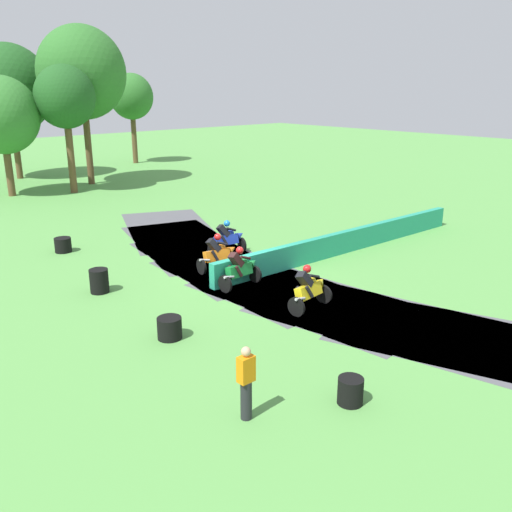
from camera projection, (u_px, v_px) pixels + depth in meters
The scene contains 17 objects.
ground_plane at pixel (251, 278), 19.50m from camera, with size 120.00×120.00×0.00m, color #569947.
track_asphalt at pixel (266, 274), 19.91m from camera, with size 7.34×24.59×0.01m.
safety_barrier at pixel (347, 241), 22.53m from camera, with size 0.30×13.73×0.90m, color #239375.
motorcycle_lead_blue at pixel (228, 238), 22.23m from camera, with size 1.71×0.97×1.43m.
motorcycle_chase_orange at pixel (218, 253), 20.24m from camera, with size 1.71×0.91×1.43m.
motorcycle_trailing_green at pixel (241, 268), 18.57m from camera, with size 1.68×0.79×1.43m.
motorcycle_fourth_yellow at pixel (310, 288), 16.76m from camera, with size 1.68×0.89×1.43m.
tire_stack_near at pixel (63, 245), 22.53m from camera, with size 0.67×0.67×0.60m.
tire_stack_mid_a at pixel (99, 281), 18.09m from camera, with size 0.62×0.62×0.80m.
tire_stack_mid_b at pixel (170, 328), 14.81m from camera, with size 0.67×0.67×0.60m.
tire_stack_far at pixel (350, 391), 11.77m from camera, with size 0.56×0.56×0.60m.
track_marshal at pixel (246, 383), 11.08m from camera, with size 0.34×0.24×1.63m.
tree_far_left at pixel (9, 89), 38.62m from camera, with size 5.95×5.95×9.48m.
tree_far_right at pixel (65, 98), 33.43m from camera, with size 3.66×3.66×7.85m.
tree_mid_rise at pixel (82, 73), 36.07m from camera, with size 5.77×5.77×10.42m.
tree_behind_barrier at pixel (2, 115), 32.66m from camera, with size 4.41×4.41×7.21m.
tree_distant at pixel (132, 97), 46.90m from camera, with size 3.70×3.70×7.62m.
Camera 1 is at (-12.14, -13.78, 6.59)m, focal length 38.36 mm.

